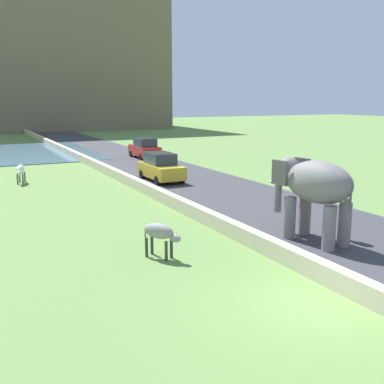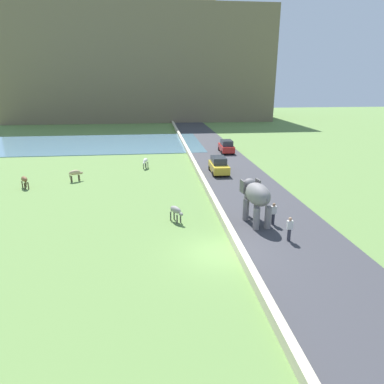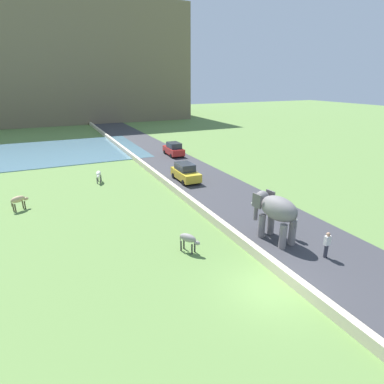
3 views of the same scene
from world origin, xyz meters
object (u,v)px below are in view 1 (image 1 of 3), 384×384
at_px(cow_white, 20,170).
at_px(person_beside_elephant, 345,218).
at_px(cow_grey, 160,233).
at_px(car_yellow, 161,167).
at_px(elephant, 313,187).
at_px(car_red, 145,148).

bearing_deg(cow_white, person_beside_elephant, -62.66).
xyz_separation_m(cow_white, cow_grey, (2.40, -16.14, 0.00)).
height_order(person_beside_elephant, cow_grey, person_beside_elephant).
bearing_deg(person_beside_elephant, cow_white, 117.34).
xyz_separation_m(car_yellow, cow_grey, (-5.55, -12.88, -0.06)).
bearing_deg(car_yellow, cow_grey, -113.30).
height_order(elephant, cow_white, elephant).
height_order(car_red, cow_grey, car_red).
xyz_separation_m(person_beside_elephant, cow_grey, (-6.67, 1.41, -0.04)).
bearing_deg(cow_grey, car_red, 69.92).
relative_size(person_beside_elephant, cow_white, 1.15).
bearing_deg(cow_grey, cow_white, 98.46).
bearing_deg(car_yellow, elephant, -90.14).
distance_m(car_red, cow_grey, 25.32).
bearing_deg(person_beside_elephant, elephant, 157.76).
distance_m(car_yellow, cow_grey, 14.02).
bearing_deg(elephant, person_beside_elephant, -22.24).
xyz_separation_m(person_beside_elephant, car_red, (2.02, 25.19, 0.03)).
distance_m(person_beside_elephant, cow_grey, 6.82).
bearing_deg(car_red, car_yellow, -106.11).
bearing_deg(car_yellow, cow_white, 157.67).
xyz_separation_m(person_beside_elephant, cow_white, (-9.07, 17.55, -0.04)).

